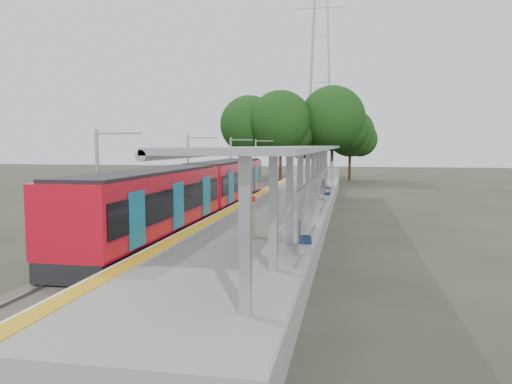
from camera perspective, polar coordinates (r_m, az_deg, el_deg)
ground at (r=13.95m, az=-7.75°, el=-14.42°), size 200.00×200.00×0.00m
trackbed at (r=33.90m, az=-4.28°, el=-2.44°), size 3.00×70.00×0.24m
platform at (r=32.98m, az=3.29°, el=-1.98°), size 6.00×50.00×1.00m
tactile_strip at (r=33.34m, az=-1.06°, el=-1.01°), size 0.60×50.00×0.02m
end_fence at (r=57.63m, az=6.51°, el=2.23°), size 6.00×0.10×1.20m
train at (r=29.12m, az=-6.74°, el=0.09°), size 2.74×27.60×3.62m
canopy at (r=28.75m, az=5.53°, el=4.32°), size 3.27×38.00×3.66m
pylon at (r=86.79m, az=7.36°, el=14.79°), size 8.00×4.00×38.00m
tree_cluster at (r=64.71m, az=5.20°, el=7.65°), size 19.80×13.99×12.17m
catenary_masts at (r=33.17m, az=-7.63°, el=2.20°), size 2.08×48.16×5.40m
bench_near at (r=17.52m, az=5.33°, el=-5.12°), size 0.60×1.51×1.00m
bench_mid at (r=34.33m, az=8.00°, el=-0.04°), size 0.44×1.42×0.97m
bench_far at (r=38.57m, az=7.89°, el=0.63°), size 0.68×1.62×1.08m
info_pillar_near at (r=20.18m, az=-0.58°, el=-3.15°), size 0.38×0.38×1.67m
info_pillar_far at (r=34.70m, az=4.96°, el=0.37°), size 0.37×0.37×1.62m
litter_bin at (r=34.13m, az=5.88°, el=-0.17°), size 0.48×0.48×0.87m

